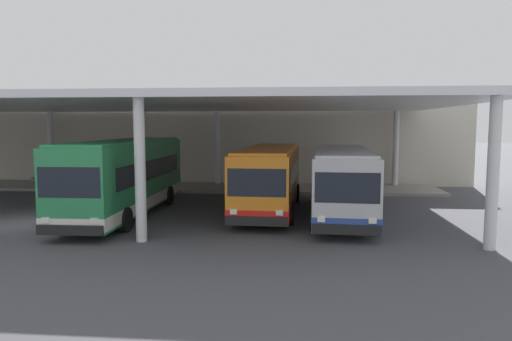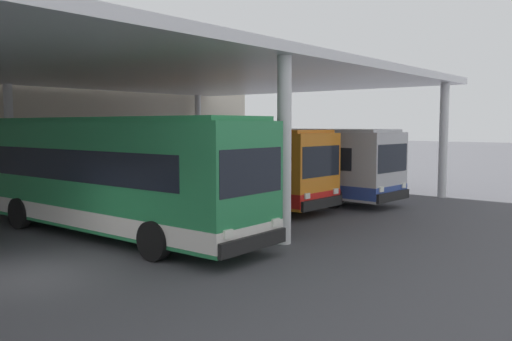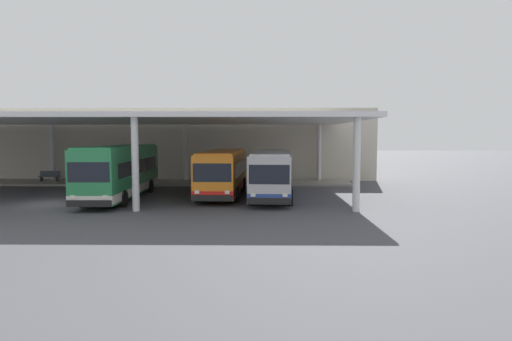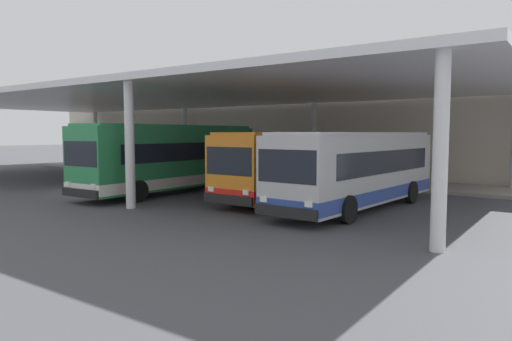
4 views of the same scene
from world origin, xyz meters
name	(u,v)px [view 3 (image 3 of 4)]	position (x,y,z in m)	size (l,w,h in m)	color
ground_plane	(49,204)	(0.00, 0.00, 0.00)	(200.00, 200.00, 0.00)	#47474C
platform_kerb	(113,182)	(0.00, 11.75, 0.09)	(42.00, 4.50, 0.18)	gray
station_building_facade	(124,144)	(0.00, 15.00, 3.41)	(48.00, 1.60, 6.82)	beige
canopy_shelter	(83,121)	(0.00, 5.50, 5.31)	(40.00, 17.00, 5.55)	silver
bus_nearest_bay	(120,171)	(3.75, 2.33, 1.84)	(2.84, 11.36, 3.57)	#28844C
bus_second_bay	(223,172)	(10.49, 4.08, 1.66)	(2.98, 10.61, 3.17)	orange
bus_middle_bay	(272,174)	(13.95, 2.91, 1.66)	(3.13, 10.66, 3.17)	#B7B7BC
bench_waiting	(50,176)	(-5.71, 11.82, 0.66)	(1.80, 0.45, 0.92)	#4C515B
trash_bin	(71,176)	(-3.65, 11.46, 0.68)	(0.52, 0.52, 0.98)	#236638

